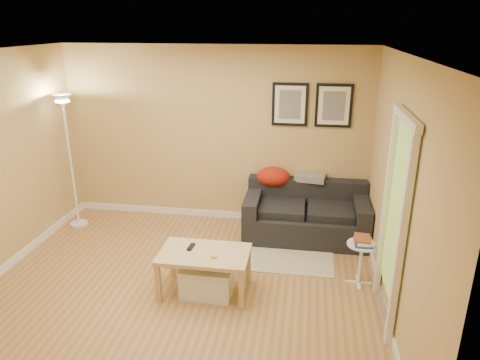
{
  "coord_description": "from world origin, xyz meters",
  "views": [
    {
      "loc": [
        1.34,
        -4.18,
        2.89
      ],
      "look_at": [
        0.55,
        0.85,
        1.05
      ],
      "focal_mm": 32.94,
      "sensor_mm": 36.0,
      "label": 1
    }
  ],
  "objects_px": {
    "coffee_table": "(205,272)",
    "floor_lamp": "(71,166)",
    "storage_bin": "(207,280)",
    "sofa": "(306,212)",
    "side_table": "(360,264)",
    "book_stack": "(363,240)"
  },
  "relations": [
    {
      "from": "coffee_table",
      "to": "floor_lamp",
      "type": "distance_m",
      "value": 2.77
    },
    {
      "from": "storage_bin",
      "to": "floor_lamp",
      "type": "bearing_deg",
      "value": 147.98
    },
    {
      "from": "storage_bin",
      "to": "coffee_table",
      "type": "bearing_deg",
      "value": 129.26
    },
    {
      "from": "sofa",
      "to": "side_table",
      "type": "height_order",
      "value": "sofa"
    },
    {
      "from": "coffee_table",
      "to": "floor_lamp",
      "type": "relative_size",
      "value": 0.5
    },
    {
      "from": "sofa",
      "to": "coffee_table",
      "type": "distance_m",
      "value": 1.9
    },
    {
      "from": "coffee_table",
      "to": "side_table",
      "type": "xyz_separation_m",
      "value": [
        1.73,
        0.42,
        0.01
      ]
    },
    {
      "from": "storage_bin",
      "to": "floor_lamp",
      "type": "height_order",
      "value": "floor_lamp"
    },
    {
      "from": "coffee_table",
      "to": "book_stack",
      "type": "height_order",
      "value": "book_stack"
    },
    {
      "from": "storage_bin",
      "to": "book_stack",
      "type": "relative_size",
      "value": 2.25
    },
    {
      "from": "sofa",
      "to": "book_stack",
      "type": "height_order",
      "value": "sofa"
    },
    {
      "from": "sofa",
      "to": "coffee_table",
      "type": "height_order",
      "value": "sofa"
    },
    {
      "from": "sofa",
      "to": "side_table",
      "type": "distance_m",
      "value": 1.29
    },
    {
      "from": "side_table",
      "to": "sofa",
      "type": "bearing_deg",
      "value": 119.75
    },
    {
      "from": "book_stack",
      "to": "floor_lamp",
      "type": "distance_m",
      "value": 4.16
    },
    {
      "from": "floor_lamp",
      "to": "side_table",
      "type": "bearing_deg",
      "value": -13.78
    },
    {
      "from": "storage_bin",
      "to": "side_table",
      "type": "relative_size",
      "value": 1.11
    },
    {
      "from": "coffee_table",
      "to": "side_table",
      "type": "height_order",
      "value": "side_table"
    },
    {
      "from": "book_stack",
      "to": "sofa",
      "type": "bearing_deg",
      "value": 120.46
    },
    {
      "from": "book_stack",
      "to": "side_table",
      "type": "bearing_deg",
      "value": -150.78
    },
    {
      "from": "sofa",
      "to": "coffee_table",
      "type": "xyz_separation_m",
      "value": [
        -1.09,
        -1.54,
        -0.13
      ]
    },
    {
      "from": "floor_lamp",
      "to": "storage_bin",
      "type": "bearing_deg",
      "value": -32.02
    }
  ]
}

